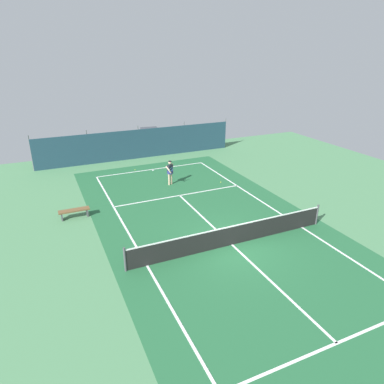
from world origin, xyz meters
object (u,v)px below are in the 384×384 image
tennis_net (232,235)px  tennis_ball_near_player (135,170)px  tennis_player (170,171)px  parked_car (151,138)px  courtside_bench (74,212)px  tennis_ball_midcourt (221,182)px

tennis_net → tennis_ball_near_player: (-1.21, 12.28, -0.48)m
tennis_player → parked_car: (1.84, 9.84, -0.12)m
tennis_player → courtside_bench: 6.97m
tennis_net → tennis_ball_near_player: bearing=95.6°
tennis_net → parked_car: size_ratio=2.32×
tennis_net → tennis_ball_near_player: size_ratio=153.33×
courtside_bench → parked_car: bearing=56.1°
tennis_ball_near_player → parked_car: bearing=61.8°
parked_car → tennis_net: bearing=-90.6°
tennis_net → tennis_player: size_ratio=6.17×
tennis_ball_midcourt → courtside_bench: size_ratio=0.04×
tennis_net → courtside_bench: tennis_net is taller
tennis_net → parked_car: 18.37m
tennis_ball_midcourt → tennis_net: bearing=-115.0°
tennis_ball_near_player → tennis_ball_midcourt: (4.63, -4.94, 0.00)m
tennis_ball_midcourt → tennis_player: bearing=161.7°
tennis_player → tennis_ball_near_player: tennis_player is taller
tennis_ball_midcourt → courtside_bench: courtside_bench is taller
tennis_ball_near_player → courtside_bench: size_ratio=0.04×
parked_car → tennis_player: bearing=-95.0°
tennis_player → courtside_bench: bearing=-0.4°
tennis_net → tennis_ball_near_player: 12.35m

